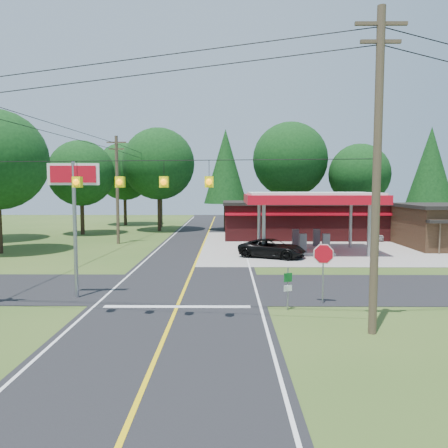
{
  "coord_description": "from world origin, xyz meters",
  "views": [
    {
      "loc": [
        2.23,
        -22.51,
        5.32
      ],
      "look_at": [
        2.0,
        7.0,
        2.8
      ],
      "focal_mm": 35.0,
      "sensor_mm": 36.0,
      "label": 1
    }
  ],
  "objects_px": {
    "gas_canopy": "(311,200)",
    "big_stop_sign": "(74,198)",
    "octagonal_stop_sign": "(323,258)",
    "sedan_car": "(375,234)",
    "suv_car": "(272,249)"
  },
  "relations": [
    {
      "from": "gas_canopy",
      "to": "suv_car",
      "type": "distance_m",
      "value": 5.77
    },
    {
      "from": "big_stop_sign",
      "to": "octagonal_stop_sign",
      "type": "height_order",
      "value": "big_stop_sign"
    },
    {
      "from": "gas_canopy",
      "to": "big_stop_sign",
      "type": "height_order",
      "value": "big_stop_sign"
    },
    {
      "from": "suv_car",
      "to": "octagonal_stop_sign",
      "type": "xyz_separation_m",
      "value": [
        0.97,
        -13.01,
        1.4
      ]
    },
    {
      "from": "suv_car",
      "to": "big_stop_sign",
      "type": "bearing_deg",
      "value": 162.29
    },
    {
      "from": "sedan_car",
      "to": "octagonal_stop_sign",
      "type": "height_order",
      "value": "octagonal_stop_sign"
    },
    {
      "from": "sedan_car",
      "to": "big_stop_sign",
      "type": "distance_m",
      "value": 32.11
    },
    {
      "from": "big_stop_sign",
      "to": "suv_car",
      "type": "bearing_deg",
      "value": 48.57
    },
    {
      "from": "sedan_car",
      "to": "big_stop_sign",
      "type": "height_order",
      "value": "big_stop_sign"
    },
    {
      "from": "gas_canopy",
      "to": "sedan_car",
      "type": "distance_m",
      "value": 11.89
    },
    {
      "from": "big_stop_sign",
      "to": "sedan_car",
      "type": "bearing_deg",
      "value": 46.29
    },
    {
      "from": "sedan_car",
      "to": "big_stop_sign",
      "type": "xyz_separation_m",
      "value": [
        -22.0,
        -23.01,
        4.22
      ]
    },
    {
      "from": "big_stop_sign",
      "to": "octagonal_stop_sign",
      "type": "relative_size",
      "value": 2.34
    },
    {
      "from": "suv_car",
      "to": "octagonal_stop_sign",
      "type": "bearing_deg",
      "value": -152.04
    },
    {
      "from": "sedan_car",
      "to": "octagonal_stop_sign",
      "type": "distance_m",
      "value": 26.23
    }
  ]
}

